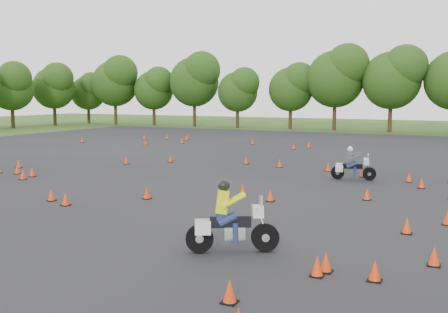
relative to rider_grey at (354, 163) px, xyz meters
name	(u,v)px	position (x,y,z in m)	size (l,w,h in m)	color
ground	(180,198)	(-5.32, -7.26, -0.82)	(140.00, 140.00, 0.00)	#2D5119
asphalt_pad	(241,176)	(-5.32, -1.26, -0.81)	(62.00, 62.00, 0.00)	black
treeline	(377,89)	(-3.21, 27.59, 3.87)	(87.10, 32.55, 11.08)	#234112
traffic_cones	(230,172)	(-5.74, -1.72, -0.59)	(36.61, 33.26, 0.45)	#F3360A
rider_grey	(354,163)	(0.00, 0.00, 0.00)	(2.10, 0.64, 1.62)	#484C51
rider_yellow	(233,217)	(-0.58, -12.67, 0.12)	(2.41, 0.74, 1.86)	#D4E214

